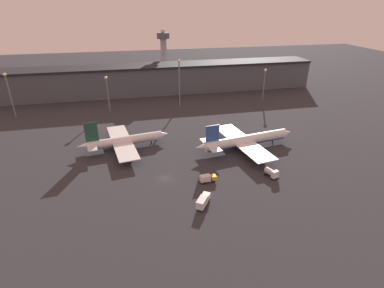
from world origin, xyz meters
TOP-DOWN VIEW (x-y plane):
  - ground at (0.00, 0.00)m, footprint 600.00×600.00m
  - terminal_building at (0.00, 109.09)m, footprint 232.30×20.55m
  - airplane_0 at (-13.41, 27.94)m, footprint 38.63×37.00m
  - airplane_1 at (36.53, 16.56)m, footprint 46.33×38.56m
  - service_vehicle_0 at (37.03, -7.03)m, footprint 3.96×5.44m
  - service_vehicle_1 at (14.08, -5.36)m, footprint 5.88×2.67m
  - service_vehicle_2 at (9.31, -17.77)m, footprint 6.01×7.35m
  - lamp_post_0 at (-69.85, 77.76)m, footprint 1.80×1.80m
  - lamp_post_1 at (-20.90, 77.76)m, footprint 1.80×1.80m
  - lamp_post_2 at (19.48, 77.76)m, footprint 1.80×1.80m
  - lamp_post_3 at (72.28, 77.76)m, footprint 1.80×1.80m
  - control_tower at (18.30, 134.59)m, footprint 9.00×9.00m

SIDE VIEW (x-z plane):
  - ground at x=0.00m, z-range 0.00..0.00m
  - service_vehicle_1 at x=14.08m, z-range 0.20..2.98m
  - service_vehicle_2 at x=9.31m, z-range 0.21..3.36m
  - service_vehicle_0 at x=37.03m, z-range 0.17..3.42m
  - airplane_0 at x=-13.41m, z-range -3.42..10.01m
  - airplane_1 at x=36.53m, z-range -2.73..10.06m
  - terminal_building at x=0.00m, z-range 0.06..18.77m
  - lamp_post_3 at x=72.28m, z-range 3.08..22.68m
  - lamp_post_1 at x=-20.90m, z-range 3.09..22.87m
  - lamp_post_0 at x=-69.85m, z-range 3.35..27.26m
  - lamp_post_2 at x=19.48m, z-range 3.50..30.58m
  - control_tower at x=18.30m, z-range 3.28..41.95m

